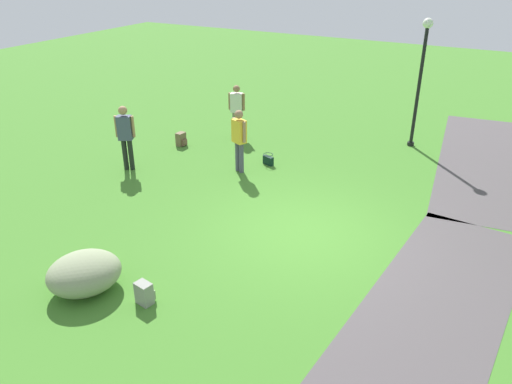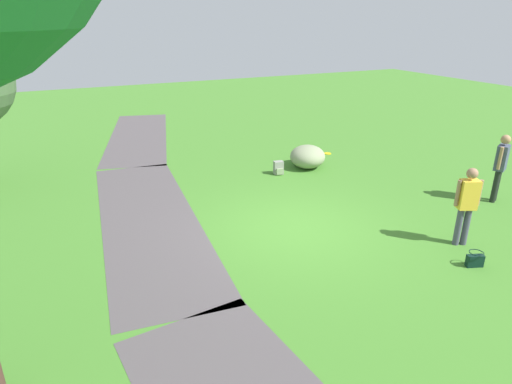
# 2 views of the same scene
# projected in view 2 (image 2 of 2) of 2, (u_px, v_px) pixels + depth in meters

# --- Properties ---
(ground_plane) EXTENTS (48.00, 48.00, 0.00)m
(ground_plane) POSITION_uv_depth(u_px,v_px,m) (294.00, 229.00, 9.99)
(ground_plane) COLOR #407A29
(footpath_segment_mid) EXTENTS (8.16, 2.87, 0.01)m
(footpath_segment_mid) POSITION_uv_depth(u_px,v_px,m) (149.00, 218.00, 10.49)
(footpath_segment_mid) COLOR #4F484A
(footpath_segment_mid) RESTS_ON ground
(footpath_segment_far) EXTENTS (8.28, 4.05, 0.01)m
(footpath_segment_far) POSITION_uv_depth(u_px,v_px,m) (139.00, 136.00, 17.63)
(footpath_segment_far) COLOR #4F484A
(footpath_segment_far) RESTS_ON ground
(lawn_boulder) EXTENTS (1.66, 1.61, 0.69)m
(lawn_boulder) POSITION_uv_depth(u_px,v_px,m) (308.00, 157.00, 13.91)
(lawn_boulder) COLOR gray
(lawn_boulder) RESTS_ON ground
(woman_with_handbag) EXTENTS (0.36, 0.48, 1.69)m
(woman_with_handbag) POSITION_uv_depth(u_px,v_px,m) (467.00, 201.00, 8.96)
(woman_with_handbag) COLOR #4A495E
(woman_with_handbag) RESTS_ON ground
(man_near_boulder) EXTENTS (0.37, 0.48, 1.75)m
(man_near_boulder) POSITION_uv_depth(u_px,v_px,m) (501.00, 163.00, 11.10)
(man_near_boulder) COLOR black
(man_near_boulder) RESTS_ON ground
(handbag_on_grass) EXTENTS (0.35, 0.35, 0.31)m
(handbag_on_grass) POSITION_uv_depth(u_px,v_px,m) (475.00, 260.00, 8.44)
(handbag_on_grass) COLOR black
(handbag_on_grass) RESTS_ON ground
(backpack_by_boulder) EXTENTS (0.30, 0.31, 0.40)m
(backpack_by_boulder) POSITION_uv_depth(u_px,v_px,m) (279.00, 168.00, 13.35)
(backpack_by_boulder) COLOR gray
(backpack_by_boulder) RESTS_ON ground
(frisbee_on_grass) EXTENTS (0.26, 0.26, 0.02)m
(frisbee_on_grass) POSITION_uv_depth(u_px,v_px,m) (327.00, 153.00, 15.38)
(frisbee_on_grass) COLOR gold
(frisbee_on_grass) RESTS_ON ground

